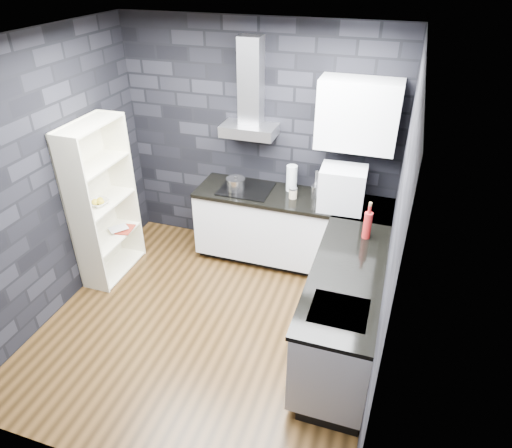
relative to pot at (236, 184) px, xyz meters
The scene contains 28 objects.
ground 1.59m from the pot, 82.94° to the right, with size 3.20×3.20×0.00m, color #492F15.
ceiling 2.14m from the pot, 82.94° to the right, with size 3.20×3.20×0.00m, color white.
wall_back 0.56m from the pot, 67.89° to the left, with size 3.20×0.05×2.70m, color black.
wall_front 2.90m from the pot, 86.93° to the right, with size 3.20×0.05×2.70m, color black.
wall_left 1.96m from the pot, 139.74° to the right, with size 0.05×3.20×2.70m, color black.
wall_right 2.20m from the pot, 34.99° to the right, with size 0.05×3.20×2.70m, color black.
toekick_back 1.13m from the pot, ahead, with size 2.18×0.50×0.10m, color black.
toekick_right 2.10m from the pot, 37.48° to the right, with size 0.50×1.78×0.10m, color black.
counter_back_cab 0.82m from the pot, ahead, with size 2.20×0.60×0.76m, color silver.
counter_right_cab 1.92m from the pot, 38.23° to the right, with size 0.60×1.80×0.76m, color silver.
counter_back_top 0.66m from the pot, ahead, with size 2.20×0.62×0.04m, color black.
counter_right_top 1.85m from the pot, 38.42° to the right, with size 0.62×1.80×0.04m, color black.
counter_corner_top 1.46m from the pot, ahead, with size 0.62×0.62×0.04m, color black.
hood_body 0.62m from the pot, 60.56° to the left, with size 0.60×0.34×0.12m, color #B5B5BB.
hood_chimney 1.13m from the pot, 67.74° to the left, with size 0.24×0.20×0.90m, color #B5B5BB.
upper_cabinet 1.54m from the pot, ahead, with size 0.80×0.35×0.70m, color white.
cooktop 0.13m from the pot, 27.63° to the left, with size 0.58×0.50×0.01m, color black.
sink_rim 2.20m from the pot, 48.53° to the right, with size 0.44×0.40×0.01m, color #B5B5BB.
pot is the anchor object (origin of this frame).
glass_vase 0.64m from the pot, 17.88° to the left, with size 0.12×0.12×0.30m, color silver.
storage_jar 0.67m from the pot, ahead, with size 0.09×0.09×0.11m, color #C2B08A.
utensil_crock 0.91m from the pot, ahead, with size 0.11×0.11×0.14m, color silver.
appliance_garage 1.21m from the pot, ahead, with size 0.46×0.36×0.46m, color silver.
red_bottle 1.62m from the pot, 19.63° to the right, with size 0.08×0.08×0.27m, color maroon.
bookshelf 1.47m from the pot, 149.82° to the right, with size 0.34×0.80×1.80m, color #EFEAC8.
fruit_bowl 1.50m from the pot, 147.53° to the right, with size 0.21×0.21×0.05m, color silver.
book_red 1.44m from the pot, 155.69° to the right, with size 0.17×0.02×0.23m, color maroon.
book_second 1.45m from the pot, 156.58° to the right, with size 0.15×0.02×0.20m, color #B2B2B2.
Camera 1 is at (1.51, -3.10, 3.28)m, focal length 32.00 mm.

